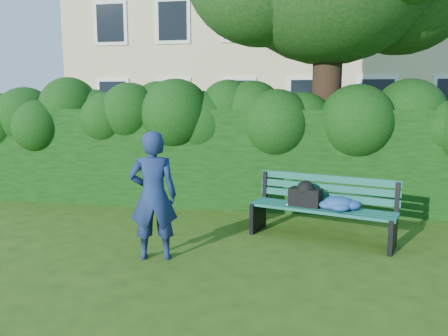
# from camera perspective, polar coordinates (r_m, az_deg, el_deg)

# --- Properties ---
(ground) EXTENTS (80.00, 80.00, 0.00)m
(ground) POSITION_cam_1_polar(r_m,az_deg,el_deg) (6.21, -1.01, -9.54)
(ground) COLOR #2B4A12
(ground) RESTS_ON ground
(apartment_building) EXTENTS (16.00, 8.08, 12.00)m
(apartment_building) POSITION_cam_1_polar(r_m,az_deg,el_deg) (20.21, 7.31, 20.26)
(apartment_building) COLOR #CEB78A
(apartment_building) RESTS_ON ground
(hedge) EXTENTS (10.00, 1.00, 1.80)m
(hedge) POSITION_cam_1_polar(r_m,az_deg,el_deg) (8.13, 2.03, 1.34)
(hedge) COLOR black
(hedge) RESTS_ON ground
(park_bench) EXTENTS (2.09, 1.15, 0.89)m
(park_bench) POSITION_cam_1_polar(r_m,az_deg,el_deg) (6.32, 12.80, -4.69)
(park_bench) COLOR #0D453B
(park_bench) RESTS_ON ground
(man_reading) EXTENTS (0.66, 0.52, 1.60)m
(man_reading) POSITION_cam_1_polar(r_m,az_deg,el_deg) (5.43, -9.22, -3.60)
(man_reading) COLOR navy
(man_reading) RESTS_ON ground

